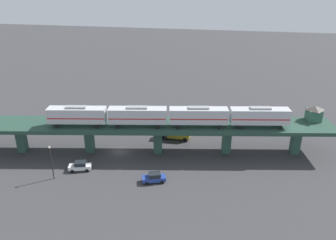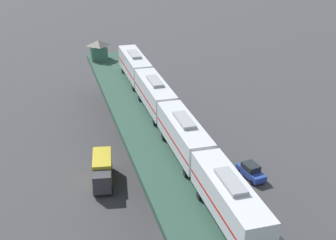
{
  "view_description": "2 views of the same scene",
  "coord_description": "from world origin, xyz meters",
  "px_view_note": "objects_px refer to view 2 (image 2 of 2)",
  "views": [
    {
      "loc": [
        -60.45,
        -23.87,
        35.02
      ],
      "look_at": [
        0.72,
        -10.81,
        8.31
      ],
      "focal_mm": 35.0,
      "sensor_mm": 36.0,
      "label": 1
    },
    {
      "loc": [
        4.84,
        40.04,
        31.7
      ],
      "look_at": [
        0.72,
        -10.81,
        8.31
      ],
      "focal_mm": 50.0,
      "sensor_mm": 36.0,
      "label": 2
    }
  ],
  "objects_px": {
    "subway_train": "(168,112)",
    "street_car_blue": "(251,171)",
    "signal_hut": "(99,49)",
    "delivery_truck": "(102,170)"
  },
  "relations": [
    {
      "from": "subway_train",
      "to": "street_car_blue",
      "type": "distance_m",
      "value": 13.54
    },
    {
      "from": "subway_train",
      "to": "signal_hut",
      "type": "distance_m",
      "value": 31.91
    },
    {
      "from": "street_car_blue",
      "to": "delivery_truck",
      "type": "relative_size",
      "value": 0.65
    },
    {
      "from": "signal_hut",
      "to": "street_car_blue",
      "type": "distance_m",
      "value": 37.74
    },
    {
      "from": "signal_hut",
      "to": "delivery_truck",
      "type": "relative_size",
      "value": 0.52
    },
    {
      "from": "subway_train",
      "to": "delivery_truck",
      "type": "bearing_deg",
      "value": -0.3
    },
    {
      "from": "subway_train",
      "to": "signal_hut",
      "type": "xyz_separation_m",
      "value": [
        9.89,
        -30.33,
        -0.74
      ]
    },
    {
      "from": "subway_train",
      "to": "street_car_blue",
      "type": "xyz_separation_m",
      "value": [
        -10.6,
        0.42,
        -8.42
      ]
    },
    {
      "from": "subway_train",
      "to": "delivery_truck",
      "type": "relative_size",
      "value": 6.78
    },
    {
      "from": "subway_train",
      "to": "delivery_truck",
      "type": "distance_m",
      "value": 11.2
    }
  ]
}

